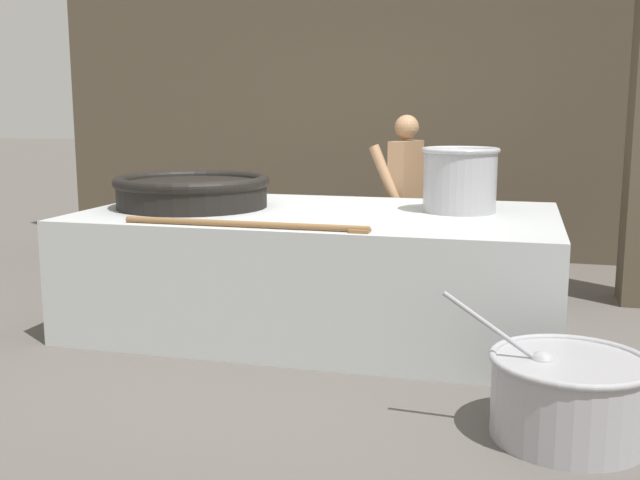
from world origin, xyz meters
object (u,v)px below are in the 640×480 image
giant_wok_near (192,190)px  stock_pot (460,178)px  prep_bowl_vegetables (568,393)px  cook (404,196)px

giant_wok_near → stock_pot: 1.92m
giant_wok_near → stock_pot: bearing=7.4°
giant_wok_near → prep_bowl_vegetables: bearing=-30.0°
stock_pot → prep_bowl_vegetables: (0.67, -1.73, -0.84)m
giant_wok_near → cook: bearing=44.3°
cook → stock_pot: bearing=131.4°
stock_pot → cook: cook is taller
stock_pot → cook: bearing=116.8°
prep_bowl_vegetables → cook: bearing=113.3°
giant_wok_near → cook: size_ratio=0.76×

